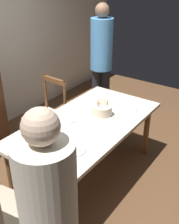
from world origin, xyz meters
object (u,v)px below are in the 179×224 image
Objects in this scene: plate_near_celebrant at (74,150)px; plate_far_side at (66,119)px; plate_near_guest at (128,108)px; person_guest at (101,58)px; dining_table at (87,128)px; birthday_cake at (102,111)px; chair_spindle_back at (47,117)px; person_celebrant at (50,223)px.

plate_far_side is at bearing 46.26° from plate_near_celebrant.
person_guest reaches higher than plate_near_guest.
plate_far_side is (-0.09, 0.21, 0.09)m from dining_table.
plate_far_side is 1.00× the size of plate_near_guest.
dining_table is 1.40m from person_guest.
birthday_cake is (0.22, -0.06, 0.14)m from dining_table.
chair_spindle_back is (0.68, 1.00, -0.27)m from plate_near_celebrant.
plate_near_celebrant is at bearing -124.12° from chair_spindle_back.
plate_near_celebrant is 1.00× the size of plate_near_guest.
plate_near_celebrant is 0.58m from plate_far_side.
plate_near_guest is (0.32, -0.15, -0.05)m from birthday_cake.
person_guest is (1.20, 0.61, 0.39)m from dining_table.
person_guest is at bearing 25.78° from plate_near_celebrant.
plate_near_guest is at bearing -70.39° from chair_spindle_back.
person_celebrant is (-1.89, -0.51, 0.22)m from plate_near_guest.
birthday_cake is at bearing -14.66° from dining_table.
plate_far_side is at bearing 113.04° from dining_table.
chair_spindle_back is 0.57× the size of person_celebrant.
person_celebrant is at bearing -143.37° from plate_far_side.
plate_far_side is at bearing 139.01° from birthday_cake.
chair_spindle_back is 2.21m from person_celebrant.
dining_table is 0.59m from plate_near_guest.
dining_table is 0.25m from plate_far_side.
person_guest is at bearing -9.92° from chair_spindle_back.
plate_far_side is 0.69m from chair_spindle_back.
plate_near_guest is at bearing -129.06° from person_guest.
dining_table is 1.56m from person_celebrant.
birthday_cake is at bearing 154.30° from plate_near_guest.
chair_spindle_back is (-0.04, 0.85, -0.32)m from birthday_cake.
plate_far_side is 1.39m from person_guest.
chair_spindle_back is at bearing 76.92° from dining_table.
chair_spindle_back reaches higher than plate_near_celebrant.
birthday_cake is at bearing 12.17° from plate_near_celebrant.
chair_spindle_back is (-0.36, 1.00, -0.27)m from plate_near_guest.
person_guest is (1.02, -0.18, 0.57)m from chair_spindle_back.
plate_far_side is at bearing -162.91° from person_guest.
person_celebrant is (-1.26, -0.93, 0.22)m from plate_far_side.
dining_table is at bearing -153.18° from person_guest.
birthday_cake is at bearing -87.54° from chair_spindle_back.
plate_near_guest is (0.63, -0.42, 0.00)m from plate_far_side.
person_celebrant reaches higher than plate_far_side.
person_celebrant reaches higher than dining_table.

